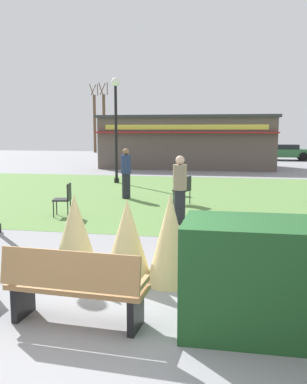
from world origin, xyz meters
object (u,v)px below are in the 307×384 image
at_px(cafe_chair_west, 65,197).
at_px(parked_car_center_slot, 210,151).
at_px(park_bench, 75,287).
at_px(lamppost_far, 116,118).
at_px(food_kiosk, 188,142).
at_px(person_strolling, 126,173).
at_px(cafe_chair_east, 184,188).
at_px(tree_right_bg, 104,123).
at_px(tree_left_bg, 95,122).
at_px(person_standing, 180,189).
at_px(parked_car_east_slot, 284,152).
at_px(parked_car_west_slot, 151,150).

relative_size(cafe_chair_west, parked_car_center_slot, 0.21).
bearing_deg(park_bench, cafe_chair_west, 113.27).
relative_size(lamppost_far, food_kiosk, 0.43).
bearing_deg(cafe_chair_west, person_strolling, 75.29).
relative_size(cafe_chair_east, parked_car_center_slot, 0.21).
bearing_deg(parked_car_center_slot, tree_right_bg, 153.45).
xyz_separation_m(lamppost_far, parked_car_center_slot, (3.14, 16.19, -2.17)).
distance_m(food_kiosk, tree_right_bg, 16.03).
distance_m(park_bench, tree_left_bg, 39.58).
relative_size(person_strolling, person_standing, 1.00).
bearing_deg(cafe_chair_east, tree_right_bg, 112.22).
distance_m(cafe_chair_east, tree_right_bg, 28.56).
bearing_deg(tree_left_bg, person_standing, -68.07).
distance_m(park_bench, lamppost_far, 14.08).
xyz_separation_m(person_strolling, person_standing, (2.29, -3.62, 0.00)).
bearing_deg(food_kiosk, lamppost_far, -104.76).
relative_size(person_strolling, parked_car_east_slot, 0.40).
height_order(park_bench, cafe_chair_west, park_bench).
height_order(cafe_chair_east, parked_car_center_slot, parked_car_center_slot).
height_order(lamppost_far, parked_car_west_slot, lamppost_far).
xyz_separation_m(parked_car_center_slot, tree_right_bg, (-10.33, 5.16, 2.33)).
height_order(food_kiosk, parked_car_west_slot, food_kiosk).
bearing_deg(person_strolling, park_bench, 152.24).
bearing_deg(person_standing, parked_car_center_slot, -144.93).
distance_m(parked_car_center_slot, parked_car_east_slot, 5.60).
distance_m(person_standing, parked_car_west_slot, 24.55).
relative_size(cafe_chair_east, tree_left_bg, 0.13).
distance_m(park_bench, person_standing, 5.79).
bearing_deg(cafe_chair_east, lamppost_far, 125.59).
bearing_deg(parked_car_center_slot, parked_car_east_slot, -0.02).
distance_m(cafe_chair_east, parked_car_center_slot, 21.19).
distance_m(cafe_chair_west, person_standing, 3.18).
bearing_deg(tree_right_bg, lamppost_far, -71.39).
height_order(person_strolling, parked_car_east_slot, person_strolling).
bearing_deg(cafe_chair_west, tree_left_bg, 107.09).
xyz_separation_m(cafe_chair_west, parked_car_east_slot, (8.09, 23.56, 0.12)).
distance_m(person_strolling, parked_car_west_slot, 20.56).
bearing_deg(cafe_chair_east, parked_car_east_slot, 76.29).
bearing_deg(tree_right_bg, cafe_chair_east, -67.78).
bearing_deg(person_standing, tree_left_bg, -124.53).
height_order(lamppost_far, tree_left_bg, tree_left_bg).
relative_size(cafe_chair_west, tree_right_bg, 0.13).
xyz_separation_m(cafe_chair_west, person_strolling, (0.85, 3.25, 0.33)).
xyz_separation_m(park_bench, tree_right_bg, (-10.47, 34.85, 2.49)).
bearing_deg(parked_car_west_slot, parked_car_east_slot, 0.01).
bearing_deg(person_strolling, tree_left_bg, -18.07).
bearing_deg(person_strolling, parked_car_east_slot, -58.16).
distance_m(food_kiosk, person_standing, 16.30).
bearing_deg(person_strolling, person_standing, 173.76).
bearing_deg(cafe_chair_east, park_bench, -91.96).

